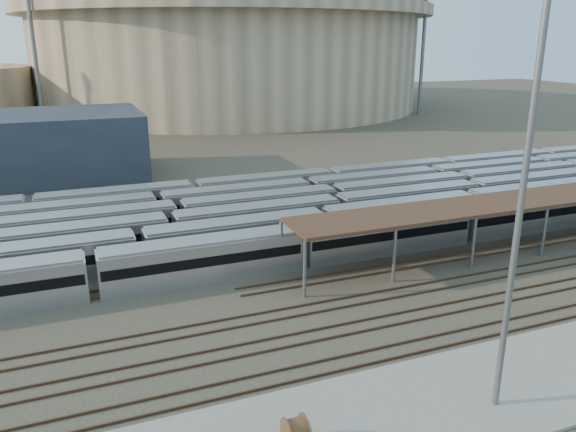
% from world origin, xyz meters
% --- Properties ---
extents(ground, '(420.00, 420.00, 0.00)m').
position_xyz_m(ground, '(0.00, 0.00, 0.00)').
color(ground, '#383026').
rests_on(ground, ground).
extents(apron, '(50.00, 9.00, 0.20)m').
position_xyz_m(apron, '(-5.00, -15.00, 0.10)').
color(apron, gray).
rests_on(apron, ground).
extents(subway_trains, '(125.32, 23.90, 3.60)m').
position_xyz_m(subway_trains, '(1.73, 18.50, 1.80)').
color(subway_trains, '#BABABF').
rests_on(subway_trains, ground).
extents(inspection_shed, '(60.30, 6.00, 5.30)m').
position_xyz_m(inspection_shed, '(22.00, 4.00, 4.98)').
color(inspection_shed, slate).
rests_on(inspection_shed, ground).
extents(empty_tracks, '(170.00, 9.62, 0.18)m').
position_xyz_m(empty_tracks, '(0.00, -5.00, 0.09)').
color(empty_tracks, '#4C3323').
rests_on(empty_tracks, ground).
extents(stadium, '(124.00, 124.00, 32.50)m').
position_xyz_m(stadium, '(25.00, 140.00, 16.47)').
color(stadium, tan).
rests_on(stadium, ground).
extents(floodlight_0, '(4.00, 1.00, 38.40)m').
position_xyz_m(floodlight_0, '(-30.00, 110.00, 20.65)').
color(floodlight_0, slate).
rests_on(floodlight_0, ground).
extents(floodlight_2, '(4.00, 1.00, 38.40)m').
position_xyz_m(floodlight_2, '(70.00, 100.00, 20.65)').
color(floodlight_2, slate).
rests_on(floodlight_2, ground).
extents(floodlight_3, '(4.00, 1.00, 38.40)m').
position_xyz_m(floodlight_3, '(-10.00, 160.00, 20.65)').
color(floodlight_3, slate).
rests_on(floodlight_3, ground).
extents(yard_light_pole, '(0.81, 0.36, 22.62)m').
position_xyz_m(yard_light_pole, '(-3.36, -16.33, 11.59)').
color(yard_light_pole, slate).
rests_on(yard_light_pole, apron).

